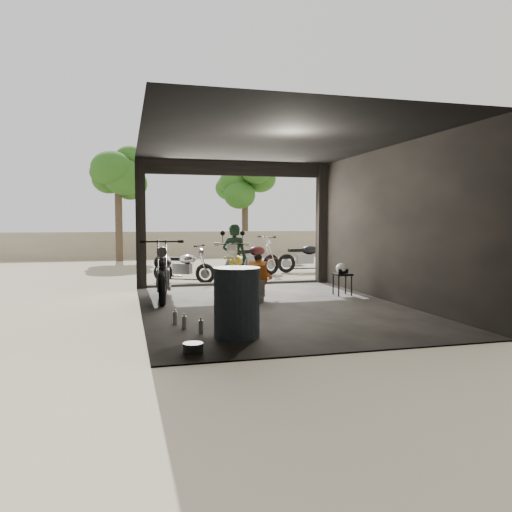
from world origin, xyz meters
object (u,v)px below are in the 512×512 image
stool (342,277)px  oil_drum (237,304)px  main_bike (236,267)px  sign_post (366,230)px  rider (234,258)px  helmet (342,268)px  left_bike (163,270)px  outside_bike_c (306,255)px  outside_bike_b (254,256)px  outside_bike_a (184,264)px  mechanic (257,279)px

stool → oil_drum: 4.60m
main_bike → sign_post: 3.58m
rider → helmet: size_ratio=6.09×
left_bike → outside_bike_c: 6.87m
outside_bike_b → main_bike: bearing=133.4°
oil_drum → outside_bike_a: bearing=90.0°
outside_bike_b → sign_post: bearing=-168.9°
main_bike → rider: 0.37m
main_bike → stool: size_ratio=3.57×
outside_bike_c → oil_drum: 9.47m
oil_drum → rider: bearing=78.2°
rider → sign_post: bearing=-154.5°
left_bike → stool: 3.95m
main_bike → helmet: 2.41m
helmet → oil_drum: 4.56m
stool → mechanic: bearing=-172.2°
outside_bike_b → oil_drum: size_ratio=1.78×
sign_post → stool: bearing=-107.3°
rider → mechanic: (0.12, -1.64, -0.33)m
outside_bike_c → stool: outside_bike_c is taller
helmet → stool: bearing=21.9°
outside_bike_c → oil_drum: (-4.21, -8.48, -0.07)m
stool → outside_bike_b: bearing=102.0°
stool → oil_drum: size_ratio=0.50×
outside_bike_b → outside_bike_c: 2.12m
outside_bike_a → mechanic: 3.65m
main_bike → helmet: size_ratio=6.85×
rider → mechanic: size_ratio=1.68×
rider → helmet: bearing=171.7°
left_bike → rider: bearing=34.1°
left_bike → helmet: (3.89, -0.42, -0.02)m
left_bike → outside_bike_a: left_bike is taller
stool → oil_drum: oil_drum is taller
mechanic → oil_drum: oil_drum is taller
mechanic → helmet: 2.04m
outside_bike_b → outside_bike_c: size_ratio=1.05×
main_bike → outside_bike_b: outside_bike_b is taller
outside_bike_c → mechanic: 6.24m
stool → outside_bike_a: bearing=134.7°
mechanic → sign_post: 3.86m
outside_bike_a → sign_post: (4.44, -1.79, 0.92)m
left_bike → sign_post: 5.36m
main_bike → outside_bike_b: (1.26, 3.30, 0.00)m
helmet → outside_bike_c: bearing=61.6°
outside_bike_b → outside_bike_c: (1.98, 0.77, -0.03)m
outside_bike_c → mechanic: size_ratio=1.78×
main_bike → outside_bike_a: bearing=136.6°
left_bike → helmet: 3.91m
outside_bike_c → oil_drum: size_ratio=1.69×
outside_bike_a → oil_drum: (0.01, -6.54, -0.02)m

